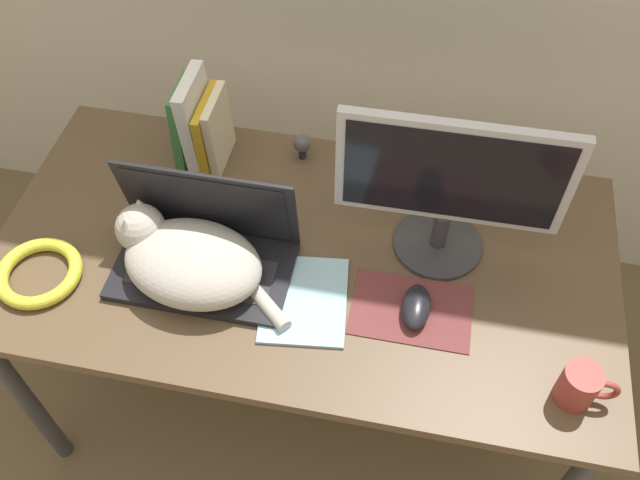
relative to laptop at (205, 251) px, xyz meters
name	(u,v)px	position (x,y,z in m)	size (l,w,h in m)	color
desk	(303,269)	(0.20, 0.07, -0.11)	(1.40, 0.74, 0.71)	brown
laptop	(205,251)	(0.00, 0.00, 0.00)	(0.39, 0.22, 0.24)	black
cat	(187,259)	(-0.02, -0.04, 0.02)	(0.41, 0.26, 0.15)	#B2ADA3
external_monitor	(450,186)	(0.50, 0.15, 0.15)	(0.47, 0.20, 0.37)	#333338
mousepad	(411,310)	(0.46, -0.03, -0.04)	(0.25, 0.17, 0.00)	brown
computer_mouse	(416,307)	(0.47, -0.04, -0.02)	(0.06, 0.11, 0.04)	black
book_row	(201,125)	(-0.10, 0.32, 0.06)	(0.11, 0.16, 0.24)	#387A42
cable_coil	(39,273)	(-0.35, -0.11, -0.03)	(0.19, 0.19, 0.03)	gold
notepad	(304,300)	(0.23, -0.06, -0.04)	(0.21, 0.24, 0.01)	#99C6E0
webcam	(302,144)	(0.14, 0.37, 0.00)	(0.04, 0.04, 0.07)	#232328
mug	(580,386)	(0.79, -0.17, 0.00)	(0.11, 0.07, 0.09)	#993833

